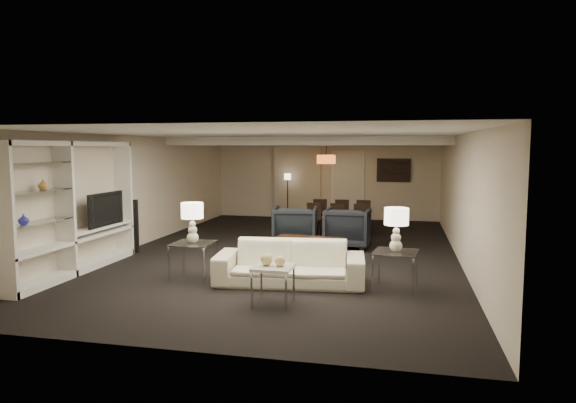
% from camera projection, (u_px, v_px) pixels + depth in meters
% --- Properties ---
extents(floor, '(11.00, 11.00, 0.00)m').
position_uv_depth(floor, '(288.00, 252.00, 11.02)').
color(floor, black).
rests_on(floor, ground).
extents(ceiling, '(7.00, 11.00, 0.02)m').
position_uv_depth(ceiling, '(288.00, 135.00, 10.76)').
color(ceiling, silver).
rests_on(ceiling, ground).
extents(wall_back, '(7.00, 0.02, 2.50)m').
position_uv_depth(wall_back, '(326.00, 179.00, 16.23)').
color(wall_back, beige).
rests_on(wall_back, ground).
extents(wall_front, '(7.00, 0.02, 2.50)m').
position_uv_depth(wall_front, '(177.00, 239.00, 5.55)').
color(wall_front, beige).
rests_on(wall_front, ground).
extents(wall_left, '(0.02, 11.00, 2.50)m').
position_uv_depth(wall_left, '(138.00, 191.00, 11.65)').
color(wall_left, beige).
rests_on(wall_left, ground).
extents(wall_right, '(0.02, 11.00, 2.50)m').
position_uv_depth(wall_right, '(461.00, 198.00, 10.13)').
color(wall_right, beige).
rests_on(wall_right, ground).
extents(ceiling_soffit, '(7.00, 4.00, 0.20)m').
position_uv_depth(ceiling_soffit, '(316.00, 142.00, 14.17)').
color(ceiling_soffit, silver).
rests_on(ceiling_soffit, ceiling).
extents(curtains, '(1.50, 0.12, 2.40)m').
position_uv_depth(curtains, '(297.00, 180.00, 16.35)').
color(curtains, beige).
rests_on(curtains, wall_back).
extents(door, '(0.90, 0.05, 2.10)m').
position_uv_depth(door, '(348.00, 186.00, 16.07)').
color(door, silver).
rests_on(door, wall_back).
extents(painting, '(0.95, 0.04, 0.65)m').
position_uv_depth(painting, '(394.00, 170.00, 15.70)').
color(painting, '#142D38').
rests_on(painting, wall_back).
extents(media_unit, '(0.38, 3.40, 2.35)m').
position_uv_depth(media_unit, '(74.00, 208.00, 9.09)').
color(media_unit, white).
rests_on(media_unit, wall_left).
extents(pendant_light, '(0.52, 0.52, 0.24)m').
position_uv_depth(pendant_light, '(326.00, 159.00, 14.15)').
color(pendant_light, '#D8591E').
rests_on(pendant_light, ceiling_soffit).
extents(sofa, '(2.51, 1.19, 0.71)m').
position_uv_depth(sofa, '(290.00, 263.00, 8.42)').
color(sofa, beige).
rests_on(sofa, floor).
extents(coffee_table, '(1.41, 0.91, 0.48)m').
position_uv_depth(coffee_table, '(307.00, 251.00, 9.99)').
color(coffee_table, black).
rests_on(coffee_table, floor).
extents(armchair_left, '(1.08, 1.10, 0.90)m').
position_uv_depth(armchair_left, '(295.00, 226.00, 11.75)').
color(armchair_left, black).
rests_on(armchair_left, floor).
extents(armchair_right, '(1.00, 1.02, 0.90)m').
position_uv_depth(armchair_right, '(347.00, 228.00, 11.49)').
color(armchair_right, black).
rests_on(armchair_right, floor).
extents(side_table_left, '(0.68, 0.68, 0.62)m').
position_uv_depth(side_table_left, '(193.00, 261.00, 8.80)').
color(side_table_left, silver).
rests_on(side_table_left, floor).
extents(side_table_right, '(0.74, 0.74, 0.62)m').
position_uv_depth(side_table_right, '(395.00, 271.00, 8.06)').
color(side_table_right, white).
rests_on(side_table_right, floor).
extents(table_lamp_left, '(0.41, 0.41, 0.69)m').
position_uv_depth(table_lamp_left, '(192.00, 223.00, 8.73)').
color(table_lamp_left, beige).
rests_on(table_lamp_left, side_table_left).
extents(table_lamp_right, '(0.39, 0.39, 0.69)m').
position_uv_depth(table_lamp_right, '(396.00, 230.00, 7.99)').
color(table_lamp_right, '#EEE0C9').
rests_on(table_lamp_right, side_table_right).
extents(marble_table, '(0.56, 0.56, 0.56)m').
position_uv_depth(marble_table, '(273.00, 285.00, 7.36)').
color(marble_table, white).
rests_on(marble_table, floor).
extents(gold_gourd_a, '(0.18, 0.18, 0.18)m').
position_uv_depth(gold_gourd_a, '(267.00, 260.00, 7.35)').
color(gold_gourd_a, tan).
rests_on(gold_gourd_a, marble_table).
extents(gold_gourd_b, '(0.16, 0.16, 0.16)m').
position_uv_depth(gold_gourd_b, '(280.00, 261.00, 7.31)').
color(gold_gourd_b, '#DEBF75').
rests_on(gold_gourd_b, marble_table).
extents(television, '(1.11, 0.15, 0.64)m').
position_uv_depth(television, '(101.00, 209.00, 9.84)').
color(television, black).
rests_on(television, media_unit).
extents(vase_blue, '(0.16, 0.16, 0.17)m').
position_uv_depth(vase_blue, '(23.00, 219.00, 7.88)').
color(vase_blue, '#292CB4').
rests_on(vase_blue, media_unit).
extents(vase_amber, '(0.17, 0.17, 0.17)m').
position_uv_depth(vase_amber, '(43.00, 185.00, 8.29)').
color(vase_amber, '#C58F41').
rests_on(vase_amber, media_unit).
extents(floor_speaker, '(0.15, 0.15, 1.14)m').
position_uv_depth(floor_speaker, '(135.00, 226.00, 10.97)').
color(floor_speaker, black).
rests_on(floor_speaker, floor).
extents(dining_table, '(1.69, 1.04, 0.57)m').
position_uv_depth(dining_table, '(339.00, 223.00, 13.41)').
color(dining_table, black).
rests_on(dining_table, floor).
extents(chair_nl, '(0.43, 0.43, 0.85)m').
position_uv_depth(chair_nl, '(312.00, 220.00, 12.89)').
color(chair_nl, black).
rests_on(chair_nl, floor).
extents(chair_nm, '(0.44, 0.44, 0.85)m').
position_uv_depth(chair_nm, '(336.00, 221.00, 12.76)').
color(chair_nm, black).
rests_on(chair_nm, floor).
extents(chair_nr, '(0.42, 0.42, 0.85)m').
position_uv_depth(chair_nr, '(360.00, 222.00, 12.63)').
color(chair_nr, black).
rests_on(chair_nr, floor).
extents(chair_fl, '(0.43, 0.43, 0.85)m').
position_uv_depth(chair_fl, '(320.00, 214.00, 14.15)').
color(chair_fl, black).
rests_on(chair_fl, floor).
extents(chair_fm, '(0.43, 0.43, 0.85)m').
position_uv_depth(chair_fm, '(342.00, 214.00, 14.02)').
color(chair_fm, black).
rests_on(chair_fm, floor).
extents(chair_fr, '(0.40, 0.40, 0.85)m').
position_uv_depth(chair_fr, '(364.00, 215.00, 13.89)').
color(chair_fr, black).
rests_on(chair_fr, floor).
extents(floor_lamp, '(0.24, 0.24, 1.43)m').
position_uv_depth(floor_lamp, '(288.00, 196.00, 16.11)').
color(floor_lamp, black).
rests_on(floor_lamp, floor).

